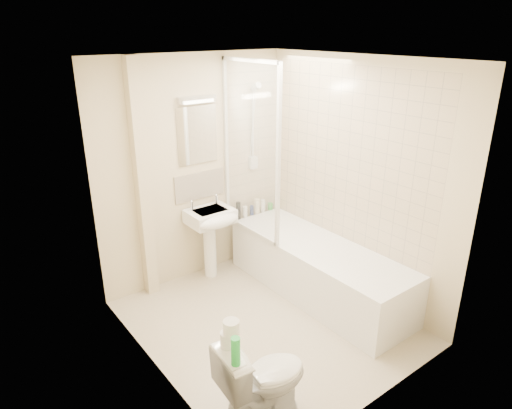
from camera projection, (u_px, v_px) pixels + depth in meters
floor at (267, 322)px, 4.34m from camera, size 2.50×2.50×0.00m
wall_back at (194, 171)px, 4.83m from camera, size 2.20×0.02×2.40m
wall_left at (149, 239)px, 3.28m from camera, size 0.02×2.50×2.40m
wall_right at (354, 181)px, 4.53m from camera, size 0.02×2.50×2.40m
ceiling at (270, 59)px, 3.47m from camera, size 2.20×2.50×0.02m
tile_back at (252, 140)px, 5.16m from camera, size 0.70×0.01×1.75m
tile_right at (348, 157)px, 4.51m from camera, size 0.01×2.10×1.75m
pipe_boxing at (142, 184)px, 4.44m from camera, size 0.12×0.12×2.40m
splashback at (200, 185)px, 4.91m from camera, size 0.60×0.02×0.30m
mirror at (197, 135)px, 4.71m from camera, size 0.46×0.01×0.60m
strip_light at (197, 99)px, 4.56m from camera, size 0.42×0.07×0.07m
bathtub at (318, 268)px, 4.73m from camera, size 0.70×2.10×0.55m
shower_screen at (250, 151)px, 4.63m from camera, size 0.04×0.92×1.80m
shower_fixture at (254, 130)px, 5.09m from camera, size 0.10×0.16×0.99m
pedestal_sink at (212, 225)px, 4.89m from camera, size 0.48×0.45×0.92m
bottle_black_a at (238, 211)px, 5.25m from camera, size 0.05×0.05×0.20m
bottle_white_a at (245, 212)px, 5.31m from camera, size 0.05×0.05×0.13m
bottle_blue at (252, 210)px, 5.37m from camera, size 0.04×0.04×0.12m
bottle_cream at (257, 206)px, 5.40m from camera, size 0.07×0.07×0.18m
bottle_white_b at (263, 206)px, 5.46m from camera, size 0.05×0.05×0.15m
bottle_green at (270, 206)px, 5.54m from camera, size 0.06×0.06×0.08m
toilet at (263, 379)px, 3.19m from camera, size 0.49×0.72×0.66m
toilet_roll_lower at (227, 340)px, 2.99m from camera, size 0.10×0.10×0.11m
toilet_roll_upper at (231, 328)px, 2.93m from camera, size 0.11×0.11×0.10m
green_bottle at (236, 351)px, 2.81m from camera, size 0.06×0.06×0.20m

